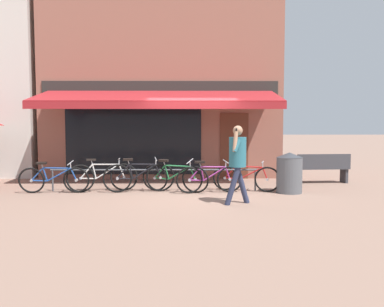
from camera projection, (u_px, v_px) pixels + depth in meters
The scene contains 12 objects.
ground_plane at pixel (193, 193), 9.39m from camera, with size 160.00×160.00×0.00m, color #846656.
shop_front at pixel (163, 84), 13.30m from camera, with size 7.86×4.90×6.42m.
bike_rack_rail at pixel (154, 172), 9.65m from camera, with size 5.34×0.04×0.57m.
bicycle_blue at pixel (54, 179), 9.32m from camera, with size 1.76×0.52×0.81m.
bicycle_silver at pixel (102, 177), 9.61m from camera, with size 1.78×0.71×0.87m.
bicycle_black at pixel (139, 177), 9.48m from camera, with size 1.81×0.52×0.88m.
bicycle_green at pixel (175, 178), 9.48m from camera, with size 1.75×0.78×0.86m.
bicycle_purple at pixel (210, 179), 9.35m from camera, with size 1.70×0.52×0.82m.
bicycle_red at pixel (246, 178), 9.63m from camera, with size 1.69×0.64×0.79m.
pedestrian_adult at pixel (238, 156), 7.97m from camera, with size 0.58×0.63×1.70m.
litter_bin at pixel (289, 173), 9.39m from camera, with size 0.65×0.65×1.02m.
park_bench at pixel (322, 168), 11.02m from camera, with size 1.63×0.59×0.87m.
Camera 1 is at (-0.10, -9.29, 1.63)m, focal length 35.00 mm.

